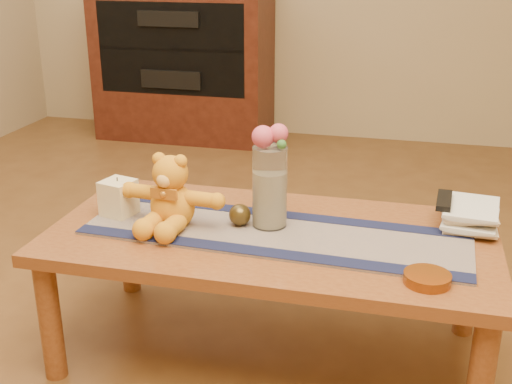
% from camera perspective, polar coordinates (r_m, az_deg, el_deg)
% --- Properties ---
extents(floor, '(5.50, 5.50, 0.00)m').
position_cam_1_polar(floor, '(2.27, 1.26, -13.94)').
color(floor, '#583519').
rests_on(floor, ground).
extents(coffee_table_top, '(1.40, 0.70, 0.04)m').
position_cam_1_polar(coffee_table_top, '(2.05, 1.36, -4.04)').
color(coffee_table_top, brown).
rests_on(coffee_table_top, floor).
extents(table_leg_fl, '(0.07, 0.07, 0.41)m').
position_cam_1_polar(table_leg_fl, '(2.15, -17.72, -10.70)').
color(table_leg_fl, brown).
rests_on(table_leg_fl, floor).
extents(table_leg_fr, '(0.07, 0.07, 0.41)m').
position_cam_1_polar(table_leg_fr, '(1.89, 19.18, -15.66)').
color(table_leg_fr, brown).
rests_on(table_leg_fr, floor).
extents(table_leg_bl, '(0.07, 0.07, 0.41)m').
position_cam_1_polar(table_leg_bl, '(2.59, -11.17, -4.41)').
color(table_leg_bl, brown).
rests_on(table_leg_bl, floor).
extents(table_leg_br, '(0.07, 0.07, 0.41)m').
position_cam_1_polar(table_leg_br, '(2.38, 18.24, -7.49)').
color(table_leg_br, brown).
rests_on(table_leg_br, floor).
extents(persian_runner, '(1.21, 0.40, 0.01)m').
position_cam_1_polar(persian_runner, '(2.03, 1.63, -3.67)').
color(persian_runner, '#191B47').
rests_on(persian_runner, coffee_table_top).
extents(runner_border_near, '(1.20, 0.11, 0.00)m').
position_cam_1_polar(runner_border_near, '(1.90, 0.51, -5.27)').
color(runner_border_near, '#121637').
rests_on(runner_border_near, persian_runner).
extents(runner_border_far, '(1.20, 0.11, 0.00)m').
position_cam_1_polar(runner_border_far, '(2.15, 2.62, -2.01)').
color(runner_border_far, '#121637').
rests_on(runner_border_far, persian_runner).
extents(teddy_bear, '(0.35, 0.30, 0.22)m').
position_cam_1_polar(teddy_bear, '(2.06, -7.44, 0.05)').
color(teddy_bear, orange).
rests_on(teddy_bear, persian_runner).
extents(pillar_candle, '(0.12, 0.12, 0.12)m').
position_cam_1_polar(pillar_candle, '(2.19, -12.04, -0.48)').
color(pillar_candle, beige).
rests_on(pillar_candle, persian_runner).
extents(candle_wick, '(0.00, 0.00, 0.01)m').
position_cam_1_polar(candle_wick, '(2.16, -12.16, 1.12)').
color(candle_wick, black).
rests_on(candle_wick, pillar_candle).
extents(glass_vase, '(0.11, 0.11, 0.26)m').
position_cam_1_polar(glass_vase, '(2.03, 1.22, 0.45)').
color(glass_vase, silver).
rests_on(glass_vase, persian_runner).
extents(potpourri_fill, '(0.09, 0.09, 0.18)m').
position_cam_1_polar(potpourri_fill, '(2.04, 1.21, -0.58)').
color(potpourri_fill, beige).
rests_on(potpourri_fill, glass_vase).
extents(rose_left, '(0.07, 0.07, 0.07)m').
position_cam_1_polar(rose_left, '(1.97, 0.63, 4.90)').
color(rose_left, '#C94662').
rests_on(rose_left, glass_vase).
extents(rose_right, '(0.06, 0.06, 0.06)m').
position_cam_1_polar(rose_right, '(1.97, 2.01, 5.21)').
color(rose_right, '#C94662').
rests_on(rose_right, glass_vase).
extents(blue_flower_back, '(0.04, 0.04, 0.04)m').
position_cam_1_polar(blue_flower_back, '(2.01, 1.76, 4.99)').
color(blue_flower_back, '#4A55A0').
rests_on(blue_flower_back, glass_vase).
extents(blue_flower_side, '(0.04, 0.04, 0.04)m').
position_cam_1_polar(blue_flower_side, '(2.00, 0.55, 4.74)').
color(blue_flower_side, '#4A55A0').
rests_on(blue_flower_side, glass_vase).
extents(leaf_sprig, '(0.03, 0.03, 0.03)m').
position_cam_1_polar(leaf_sprig, '(1.95, 2.27, 4.22)').
color(leaf_sprig, '#33662D').
rests_on(leaf_sprig, glass_vase).
extents(bronze_ball, '(0.07, 0.07, 0.07)m').
position_cam_1_polar(bronze_ball, '(2.06, -1.44, -2.03)').
color(bronze_ball, '#443516').
rests_on(bronze_ball, persian_runner).
extents(book_bottom, '(0.17, 0.22, 0.02)m').
position_cam_1_polar(book_bottom, '(2.19, 16.10, -2.44)').
color(book_bottom, beige).
rests_on(book_bottom, coffee_table_top).
extents(book_lower, '(0.20, 0.25, 0.02)m').
position_cam_1_polar(book_lower, '(2.17, 16.27, -2.03)').
color(book_lower, beige).
rests_on(book_lower, book_bottom).
extents(book_upper, '(0.18, 0.23, 0.02)m').
position_cam_1_polar(book_upper, '(2.17, 16.04, -1.47)').
color(book_upper, beige).
rests_on(book_upper, book_lower).
extents(book_top, '(0.19, 0.24, 0.02)m').
position_cam_1_polar(book_top, '(2.16, 16.35, -1.08)').
color(book_top, beige).
rests_on(book_top, book_upper).
extents(tv_remote, '(0.05, 0.16, 0.02)m').
position_cam_1_polar(tv_remote, '(2.15, 16.28, -0.72)').
color(tv_remote, black).
rests_on(tv_remote, book_top).
extents(amber_dish, '(0.15, 0.15, 0.03)m').
position_cam_1_polar(amber_dish, '(1.80, 14.88, -7.39)').
color(amber_dish, '#BF5914').
rests_on(amber_dish, coffee_table_top).
extents(media_cabinet, '(1.20, 0.50, 1.10)m').
position_cam_1_polar(media_cabinet, '(4.65, -6.41, 11.48)').
color(media_cabinet, black).
rests_on(media_cabinet, floor).
extents(cabinet_cavity, '(1.02, 0.03, 0.61)m').
position_cam_1_polar(cabinet_cavity, '(4.42, -7.54, 12.39)').
color(cabinet_cavity, black).
rests_on(cabinet_cavity, media_cabinet).
extents(cabinet_shelf, '(1.02, 0.20, 0.02)m').
position_cam_1_polar(cabinet_shelf, '(4.49, -7.14, 12.55)').
color(cabinet_shelf, black).
rests_on(cabinet_shelf, media_cabinet).
extents(stereo_upper, '(0.42, 0.28, 0.10)m').
position_cam_1_polar(stereo_upper, '(4.49, -7.16, 15.09)').
color(stereo_upper, black).
rests_on(stereo_upper, media_cabinet).
extents(stereo_lower, '(0.42, 0.28, 0.12)m').
position_cam_1_polar(stereo_lower, '(4.55, -6.94, 10.12)').
color(stereo_lower, black).
rests_on(stereo_lower, media_cabinet).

